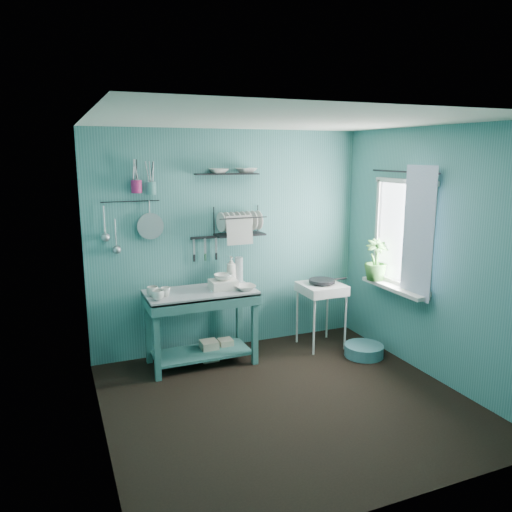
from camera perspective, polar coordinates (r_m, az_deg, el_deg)
name	(u,v)px	position (r m, az deg, el deg)	size (l,w,h in m)	color
floor	(286,401)	(4.79, 3.48, -16.23)	(3.20, 3.20, 0.00)	black
ceiling	(290,121)	(4.24, 3.91, 15.17)	(3.20, 3.20, 0.00)	silver
wall_back	(230,241)	(5.70, -2.96, 1.68)	(3.20, 3.20, 0.00)	#3A7775
wall_front	(398,322)	(3.12, 15.97, -7.26)	(3.20, 3.20, 0.00)	#3A7775
wall_left	(96,288)	(3.93, -17.79, -3.47)	(3.00, 3.00, 0.00)	#3A7775
wall_right	(433,255)	(5.24, 19.60, 0.11)	(3.00, 3.00, 0.00)	#3A7775
work_counter	(201,327)	(5.43, -6.29, -8.12)	(1.15, 0.57, 0.81)	#316762
mug_left	(158,295)	(5.03, -11.15, -4.42)	(0.12, 0.12, 0.10)	silver
mug_mid	(166,292)	(5.15, -10.28, -4.05)	(0.10, 0.10, 0.09)	silver
mug_right	(153,291)	(5.18, -11.73, -3.98)	(0.12, 0.12, 0.10)	silver
wash_tub	(223,284)	(5.35, -3.76, -3.26)	(0.28, 0.22, 0.10)	silver
tub_bowl	(223,277)	(5.32, -3.77, -2.42)	(0.20, 0.20, 0.06)	silver
soap_bottle	(231,270)	(5.58, -2.85, -1.56)	(0.12, 0.12, 0.30)	silver
water_bottle	(239,269)	(5.63, -1.96, -1.52)	(0.09, 0.09, 0.28)	#AAB6BD
counter_bowl	(245,288)	(5.30, -1.25, -3.63)	(0.22, 0.22, 0.05)	silver
hotplate_stand	(321,315)	(5.93, 7.43, -6.72)	(0.47, 0.47, 0.75)	silver
frying_pan	(322,281)	(5.81, 7.54, -2.83)	(0.30, 0.30, 0.04)	black
knife_strip	(205,238)	(5.57, -5.89, 2.11)	(0.32, 0.02, 0.03)	black
dish_rack	(240,221)	(5.57, -1.87, 4.00)	(0.55, 0.24, 0.32)	black
upper_shelf	(227,174)	(5.50, -3.39, 9.34)	(0.70, 0.18, 0.01)	black
shelf_bowl_left	(219,169)	(5.47, -4.31, 9.94)	(0.21, 0.21, 0.05)	silver
shelf_bowl_right	(246,168)	(5.58, -1.13, 10.07)	(0.22, 0.22, 0.05)	silver
utensil_cup_magenta	(137,187)	(5.29, -13.50, 7.73)	(0.11, 0.11, 0.13)	#AF205F
utensil_cup_teal	(151,188)	(5.32, -11.94, 7.60)	(0.11, 0.11, 0.13)	#3B7C78
colander	(150,226)	(5.39, -11.98, 3.36)	(0.28, 0.28, 0.03)	#A4A7AC
ladle_outer	(104,221)	(5.32, -16.96, 3.89)	(0.01, 0.01, 0.30)	#A4A7AC
ladle_inner	(116,233)	(5.35, -15.76, 2.51)	(0.01, 0.01, 0.30)	#A4A7AC
hook_rail	(130,201)	(5.34, -14.16, 6.07)	(0.01, 0.01, 0.60)	black
window_glass	(403,233)	(5.54, 16.49, 2.48)	(1.10, 1.10, 0.00)	white
windowsill	(394,288)	(5.61, 15.47, -3.52)	(0.16, 0.95, 0.04)	silver
curtain	(418,233)	(5.26, 18.01, 2.48)	(1.35, 1.35, 0.00)	silver
curtain_rod	(404,172)	(5.45, 16.52, 9.22)	(0.02, 0.02, 1.05)	black
potted_plant	(376,260)	(5.76, 13.55, -0.44)	(0.26, 0.26, 0.46)	#346E2C
storage_tin_large	(209,350)	(5.61, -5.37, -10.70)	(0.18, 0.18, 0.22)	tan
storage_tin_small	(226,348)	(5.69, -3.50, -10.41)	(0.15, 0.15, 0.20)	tan
floor_basin	(364,350)	(5.83, 12.23, -10.50)	(0.44, 0.44, 0.13)	teal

